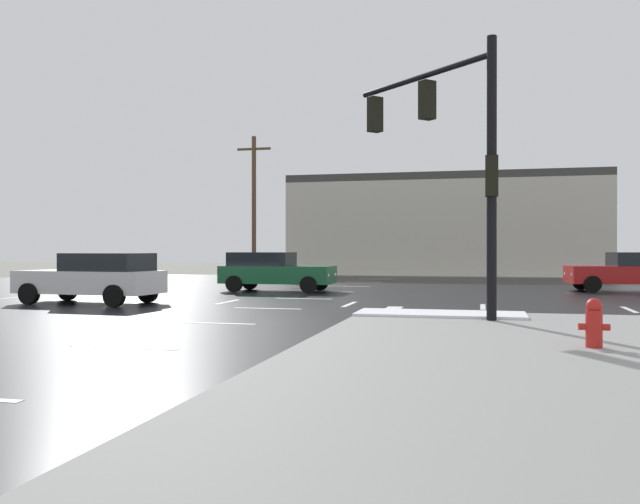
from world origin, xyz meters
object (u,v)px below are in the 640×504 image
(sedan_red, at_px, (631,271))
(traffic_signal_mast, at_px, (451,140))
(sedan_white, at_px, (94,277))
(sedan_green, at_px, (274,271))
(fire_hydrant, at_px, (594,323))
(utility_pole_distant, at_px, (254,203))

(sedan_red, bearing_deg, traffic_signal_mast, 56.97)
(sedan_white, height_order, sedan_green, same)
(fire_hydrant, xyz_separation_m, sedan_white, (-13.56, 7.37, 0.32))
(sedan_green, xyz_separation_m, utility_pole_distant, (-5.93, 14.73, 3.81))
(traffic_signal_mast, bearing_deg, utility_pole_distant, -17.26)
(sedan_white, distance_m, sedan_red, 20.51)
(sedan_red, xyz_separation_m, utility_pole_distant, (-19.96, 11.49, 3.81))
(fire_hydrant, bearing_deg, sedan_red, 77.25)
(sedan_red, distance_m, sedan_green, 14.40)
(traffic_signal_mast, xyz_separation_m, sedan_white, (-11.09, 2.57, -3.45))
(sedan_white, bearing_deg, fire_hydrant, 155.92)
(traffic_signal_mast, bearing_deg, sedan_green, -8.61)
(sedan_white, relative_size, sedan_red, 0.99)
(sedan_white, distance_m, sedan_green, 8.12)
(traffic_signal_mast, distance_m, sedan_white, 11.90)
(traffic_signal_mast, relative_size, sedan_white, 1.36)
(traffic_signal_mast, bearing_deg, fire_hydrant, 161.28)
(sedan_white, height_order, sedan_red, same)
(fire_hydrant, relative_size, utility_pole_distant, 0.09)
(sedan_red, height_order, utility_pole_distant, utility_pole_distant)
(fire_hydrant, relative_size, sedan_green, 0.17)
(sedan_white, relative_size, sedan_green, 1.02)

